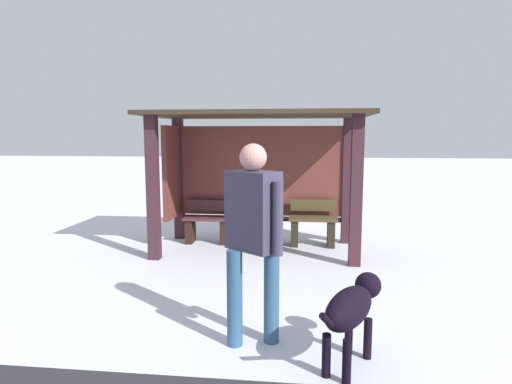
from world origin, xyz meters
name	(u,v)px	position (x,y,z in m)	size (l,w,h in m)	color
ground_plane	(257,250)	(0.00, 0.00, 0.00)	(60.00, 60.00, 0.00)	silver
bus_shelter	(251,154)	(-0.13, 0.24, 1.56)	(3.49, 1.85, 2.24)	#391E26
bench_left_inside	(208,225)	(-0.91, 0.40, 0.32)	(0.81, 0.37, 0.74)	#49282C
bench_center_inside	(259,226)	(0.00, 0.40, 0.32)	(0.81, 0.37, 0.75)	#4D2E15
bench_right_inside	(313,226)	(0.91, 0.39, 0.34)	(0.81, 0.37, 0.78)	#4A3D21
person_walking	(253,227)	(0.32, -3.19, 1.07)	(0.58, 0.48, 1.81)	#3F3953
dog	(352,308)	(1.16, -3.45, 0.48)	(0.60, 0.96, 0.68)	black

